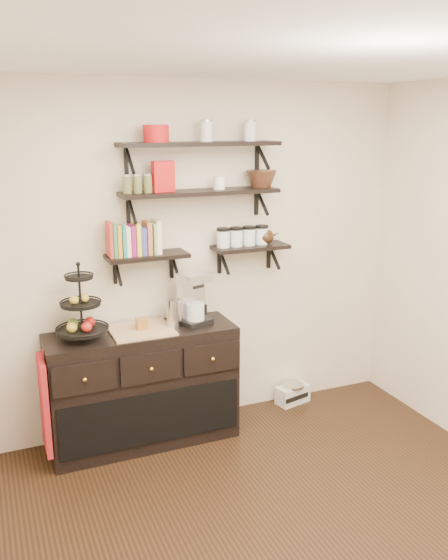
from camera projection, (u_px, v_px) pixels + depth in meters
floor at (301, 548)px, 3.43m from camera, size 3.50×3.50×0.00m
ceiling at (321, 52)px, 2.74m from camera, size 3.50×3.50×0.02m
back_wall at (195, 259)px, 4.64m from camera, size 3.50×0.02×2.70m
shelf_top at (200, 144)px, 4.30m from camera, size 1.20×0.27×0.23m
shelf_mid at (200, 193)px, 4.39m from camera, size 1.20×0.27×0.23m
shelf_low_left at (147, 257)px, 4.36m from camera, size 0.60×0.25×0.23m
shelf_low_right at (250, 248)px, 4.68m from camera, size 0.60×0.25×0.23m
cookbooks at (137, 239)px, 4.30m from camera, size 0.40×0.15×0.26m
glass_canisters at (243, 237)px, 4.63m from camera, size 0.43×0.10×0.13m
sideboard at (143, 387)px, 4.48m from camera, size 1.40×0.50×0.92m
fruit_stand at (82, 314)px, 4.16m from camera, size 0.36×0.36×0.53m
candle at (142, 324)px, 4.35m from camera, size 0.08×0.08×0.08m
coffee_maker at (193, 299)px, 4.49m from camera, size 0.27×0.27×0.40m
thermal_carafe at (174, 313)px, 4.41m from camera, size 0.11×0.11×0.22m
apron at (44, 405)px, 4.10m from camera, size 0.04×0.29×0.68m
radio at (293, 393)px, 5.19m from camera, size 0.32×0.23×0.18m
recipe_box at (163, 177)px, 4.25m from camera, size 0.17×0.08×0.22m
walnut_bowl at (261, 179)px, 4.55m from camera, size 0.24×0.24×0.13m
ramekins at (219, 183)px, 4.43m from camera, size 0.09×0.09×0.10m
teapot at (265, 235)px, 4.70m from camera, size 0.20×0.17×0.14m
red_pot at (156, 134)px, 4.15m from camera, size 0.18×0.18×0.12m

